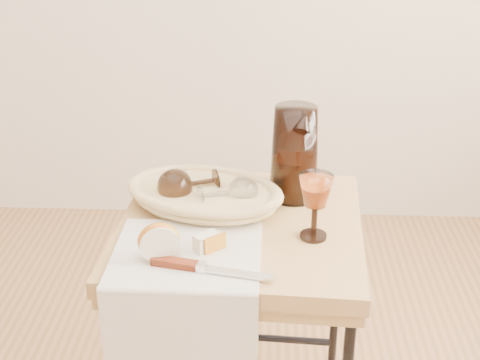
# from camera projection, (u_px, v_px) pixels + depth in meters

# --- Properties ---
(side_table) EXTENTS (0.60, 0.60, 0.72)m
(side_table) POSITION_uv_depth(u_px,v_px,m) (240.00, 344.00, 1.73)
(side_table) COLOR brown
(side_table) RESTS_ON floor
(tea_towel) EXTENTS (0.32, 0.29, 0.01)m
(tea_towel) POSITION_uv_depth(u_px,v_px,m) (187.00, 254.00, 1.44)
(tea_towel) COLOR silver
(tea_towel) RESTS_ON side_table
(bread_basket) EXTENTS (0.40, 0.32, 0.05)m
(bread_basket) POSITION_uv_depth(u_px,v_px,m) (205.00, 197.00, 1.63)
(bread_basket) COLOR #A88F4E
(bread_basket) RESTS_ON side_table
(goblet_lying_a) EXTENTS (0.16, 0.13, 0.09)m
(goblet_lying_a) POSITION_uv_depth(u_px,v_px,m) (193.00, 184.00, 1.64)
(goblet_lying_a) COLOR #3A2416
(goblet_lying_a) RESTS_ON bread_basket
(goblet_lying_b) EXTENTS (0.14, 0.11, 0.07)m
(goblet_lying_b) POSITION_uv_depth(u_px,v_px,m) (225.00, 193.00, 1.60)
(goblet_lying_b) COLOR white
(goblet_lying_b) RESTS_ON bread_basket
(pitcher) EXTENTS (0.23, 0.28, 0.28)m
(pitcher) POSITION_uv_depth(u_px,v_px,m) (295.00, 153.00, 1.65)
(pitcher) COLOR black
(pitcher) RESTS_ON side_table
(wine_goblet) EXTENTS (0.08, 0.08, 0.16)m
(wine_goblet) POSITION_uv_depth(u_px,v_px,m) (315.00, 207.00, 1.48)
(wine_goblet) COLOR white
(wine_goblet) RESTS_ON side_table
(apple_half) EXTENTS (0.10, 0.07, 0.08)m
(apple_half) POSITION_uv_depth(u_px,v_px,m) (159.00, 240.00, 1.41)
(apple_half) COLOR #C31B00
(apple_half) RESTS_ON tea_towel
(apple_wedge) EXTENTS (0.06, 0.06, 0.04)m
(apple_wedge) POSITION_uv_depth(u_px,v_px,m) (207.00, 242.00, 1.45)
(apple_wedge) COLOR beige
(apple_wedge) RESTS_ON tea_towel
(table_knife) EXTENTS (0.25, 0.08, 0.02)m
(table_knife) POSITION_uv_depth(u_px,v_px,m) (206.00, 267.00, 1.37)
(table_knife) COLOR silver
(table_knife) RESTS_ON tea_towel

